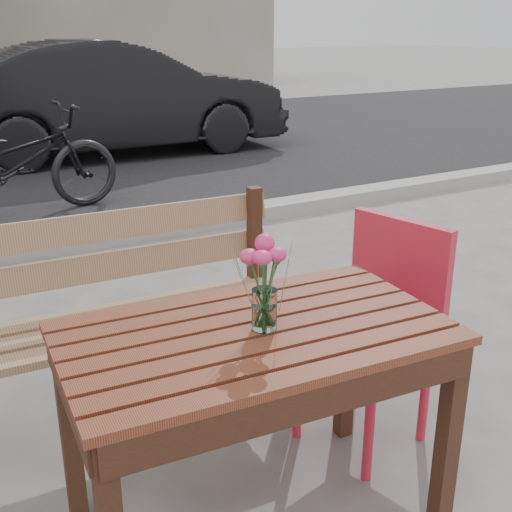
# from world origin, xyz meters

# --- Properties ---
(ground) EXTENTS (80.00, 80.00, 0.00)m
(ground) POSITION_xyz_m (0.00, 0.00, 0.00)
(ground) COLOR #605E5B
(ground) RESTS_ON ground
(main_table) EXTENTS (1.22, 0.77, 0.72)m
(main_table) POSITION_xyz_m (0.09, -0.12, 0.60)
(main_table) COLOR #5A2117
(main_table) RESTS_ON ground
(main_bench) EXTENTS (1.52, 0.52, 0.93)m
(main_bench) POSITION_xyz_m (-0.10, 0.71, 0.57)
(main_bench) COLOR #8E6549
(main_bench) RESTS_ON ground
(red_chair) EXTENTS (0.52, 0.52, 0.89)m
(red_chair) POSITION_xyz_m (0.77, 0.10, 0.51)
(red_chair) COLOR red
(red_chair) RESTS_ON ground
(main_vase) EXTENTS (0.16, 0.16, 0.30)m
(main_vase) POSITION_xyz_m (0.11, -0.13, 0.91)
(main_vase) COLOR white
(main_vase) RESTS_ON main_table
(parked_car) EXTENTS (4.33, 1.61, 1.41)m
(parked_car) POSITION_xyz_m (1.82, 6.49, 0.71)
(parked_car) COLOR black
(parked_car) RESTS_ON ground
(bicycle) EXTENTS (1.86, 0.82, 0.95)m
(bicycle) POSITION_xyz_m (0.15, 4.11, 0.47)
(bicycle) COLOR black
(bicycle) RESTS_ON ground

